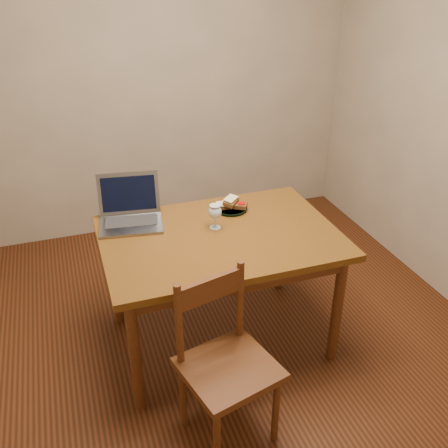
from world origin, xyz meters
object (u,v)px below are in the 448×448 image
object	(u,v)px
table	(220,248)
milk_glass	(215,217)
laptop	(130,210)
chair	(226,357)
plate	(231,209)

from	to	relation	value
table	milk_glass	distance (m)	0.18
laptop	milk_glass	bearing A→B (deg)	-21.15
chair	milk_glass	distance (m)	0.82
table	chair	distance (m)	0.70
table	milk_glass	size ratio (longest dim) A/B	8.91
plate	laptop	distance (m)	0.60
laptop	chair	bearing A→B (deg)	-67.15
laptop	plate	bearing A→B (deg)	2.31
plate	milk_glass	bearing A→B (deg)	-131.28
chair	plate	world-z (taller)	chair
table	laptop	xyz separation A→B (m)	(-0.44, 0.33, 0.15)
chair	laptop	world-z (taller)	laptop
milk_glass	laptop	world-z (taller)	laptop
chair	milk_glass	size ratio (longest dim) A/B	3.38
plate	laptop	world-z (taller)	laptop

